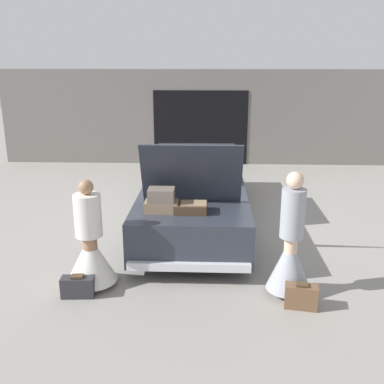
% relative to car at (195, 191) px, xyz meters
% --- Properties ---
extents(ground_plane, '(40.00, 40.00, 0.00)m').
position_rel_car_xyz_m(ground_plane, '(0.00, -0.01, -0.62)').
color(ground_plane, gray).
extents(garage_wall_back, '(12.00, 0.14, 2.80)m').
position_rel_car_xyz_m(garage_wall_back, '(0.00, 5.00, 0.77)').
color(garage_wall_back, slate).
rests_on(garage_wall_back, ground_plane).
extents(car, '(1.91, 5.30, 1.89)m').
position_rel_car_xyz_m(car, '(0.00, 0.00, 0.00)').
color(car, '#2D333D').
rests_on(car, ground_plane).
extents(person_left, '(0.72, 0.72, 1.57)m').
position_rel_car_xyz_m(person_left, '(-1.38, -2.71, -0.07)').
color(person_left, '#997051').
rests_on(person_left, ground_plane).
extents(person_right, '(0.61, 0.61, 1.74)m').
position_rel_car_xyz_m(person_right, '(1.39, -2.86, 0.00)').
color(person_right, beige).
rests_on(person_right, ground_plane).
extents(suitcase_beside_left_person, '(0.46, 0.22, 0.32)m').
position_rel_car_xyz_m(suitcase_beside_left_person, '(-1.49, -3.05, -0.47)').
color(suitcase_beside_left_person, '#2D2D33').
rests_on(suitcase_beside_left_person, ground_plane).
extents(suitcase_beside_right_person, '(0.45, 0.26, 0.35)m').
position_rel_car_xyz_m(suitcase_beside_right_person, '(1.50, -3.21, -0.46)').
color(suitcase_beside_right_person, brown).
rests_on(suitcase_beside_right_person, ground_plane).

